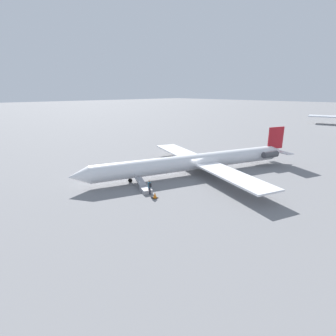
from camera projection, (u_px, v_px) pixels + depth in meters
ground_plane at (193, 174)px, 39.11m from camera, size 600.00×600.00×0.00m
airplane_main at (199, 161)px, 38.97m from camera, size 34.32×27.19×6.07m
boarding_stairs at (145, 188)px, 32.21m from camera, size 2.25×4.12×1.57m
passenger at (150, 186)px, 31.04m from camera, size 0.43×0.57×1.74m
traffic_cone_near_stairs at (155, 195)px, 30.08m from camera, size 0.61×0.61×0.68m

